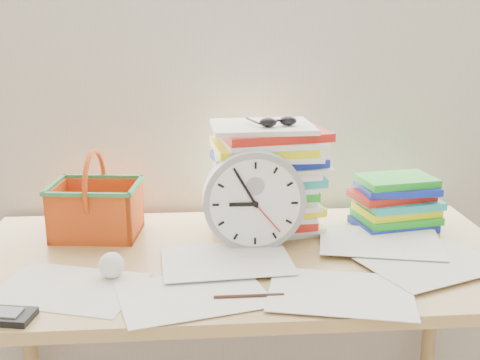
{
  "coord_description": "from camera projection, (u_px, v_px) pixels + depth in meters",
  "views": [
    {
      "loc": [
        -0.12,
        0.17,
        1.36
      ],
      "look_at": [
        -0.01,
        1.6,
        0.95
      ],
      "focal_mm": 45.0,
      "sensor_mm": 36.0,
      "label": 1
    }
  ],
  "objects": [
    {
      "name": "sunglasses",
      "position": [
        278.0,
        121.0,
        1.61
      ],
      "size": [
        0.15,
        0.13,
        0.03
      ],
      "primitive_type": null,
      "rotation": [
        0.0,
        0.0,
        0.3
      ],
      "color": "black",
      "rests_on": "paper_stack"
    },
    {
      "name": "desk",
      "position": [
        243.0,
        281.0,
        1.57
      ],
      "size": [
        1.4,
        0.7,
        0.75
      ],
      "color": "tan",
      "rests_on": "ground"
    },
    {
      "name": "paper_stack",
      "position": [
        267.0,
        178.0,
        1.68
      ],
      "size": [
        0.33,
        0.29,
        0.31
      ],
      "primitive_type": null,
      "rotation": [
        0.0,
        0.0,
        0.1
      ],
      "color": "white",
      "rests_on": "desk"
    },
    {
      "name": "curtain",
      "position": [
        232.0,
        30.0,
        1.76
      ],
      "size": [
        2.4,
        0.01,
        2.5
      ],
      "primitive_type": "cube",
      "color": "beige",
      "rests_on": "room_shell"
    },
    {
      "name": "pen",
      "position": [
        249.0,
        296.0,
        1.31
      ],
      "size": [
        0.15,
        0.01,
        0.01
      ],
      "primitive_type": "cylinder",
      "rotation": [
        0.0,
        1.57,
        0.0
      ],
      "color": "black",
      "rests_on": "desk"
    },
    {
      "name": "basket",
      "position": [
        95.0,
        194.0,
        1.66
      ],
      "size": [
        0.26,
        0.21,
        0.24
      ],
      "primitive_type": null,
      "rotation": [
        0.0,
        0.0,
        -0.12
      ],
      "color": "#E95716",
      "rests_on": "desk"
    },
    {
      "name": "crumpled_ball",
      "position": [
        111.0,
        265.0,
        1.41
      ],
      "size": [
        0.06,
        0.06,
        0.06
      ],
      "primitive_type": "sphere",
      "color": "white",
      "rests_on": "desk"
    },
    {
      "name": "scattered_papers",
      "position": [
        243.0,
        253.0,
        1.55
      ],
      "size": [
        1.26,
        0.42,
        0.02
      ],
      "primitive_type": null,
      "color": "white",
      "rests_on": "desk"
    },
    {
      "name": "clock",
      "position": [
        254.0,
        200.0,
        1.56
      ],
      "size": [
        0.27,
        0.05,
        0.27
      ],
      "primitive_type": "cylinder",
      "rotation": [
        1.57,
        0.0,
        0.0
      ],
      "color": "gray",
      "rests_on": "desk"
    },
    {
      "name": "book_stack",
      "position": [
        396.0,
        202.0,
        1.74
      ],
      "size": [
        0.28,
        0.23,
        0.15
      ],
      "primitive_type": null,
      "rotation": [
        0.0,
        0.0,
        0.15
      ],
      "color": "white",
      "rests_on": "desk"
    }
  ]
}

